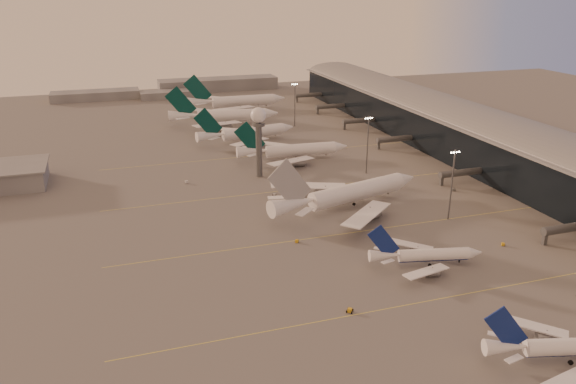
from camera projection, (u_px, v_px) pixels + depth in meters
name	position (u px, v px, depth m)	size (l,w,h in m)	color
ground	(376.00, 337.00, 129.63)	(700.00, 700.00, 0.00)	#5F5C5C
taxiway_markings	(382.00, 227.00, 188.28)	(180.00, 185.25, 0.02)	#DECF4E
terminal	(482.00, 139.00, 255.55)	(57.00, 362.00, 23.04)	black
radar_tower	(259.00, 128.00, 230.73)	(6.40, 6.40, 31.10)	#515458
mast_b	(452.00, 182.00, 189.91)	(3.60, 0.56, 25.00)	#515458
mast_c	(368.00, 142.00, 237.46)	(3.60, 0.56, 25.00)	#515458
mast_d	(295.00, 103.00, 317.07)	(3.60, 0.56, 25.00)	#515458
distant_horizon	(183.00, 88.00, 418.76)	(165.00, 37.50, 9.00)	slate
narrowbody_near	(564.00, 349.00, 120.46)	(35.34, 27.82, 14.11)	white
narrowbody_mid	(426.00, 257.00, 161.74)	(33.81, 26.69, 13.39)	white
widebody_white	(348.00, 197.00, 203.27)	(64.87, 51.32, 23.33)	white
greentail_a	(293.00, 153.00, 259.40)	(53.58, 43.14, 19.46)	white
greentail_b	(247.00, 135.00, 289.49)	(54.58, 43.75, 19.93)	white
greentail_c	(225.00, 118.00, 323.66)	(64.14, 51.52, 23.34)	white
greentail_d	(237.00, 103.00, 362.70)	(65.97, 53.28, 23.96)	white
gsv_tug_mid	(350.00, 310.00, 139.17)	(3.96, 3.77, 0.98)	gold
gsv_truck_b	(504.00, 243.00, 174.43)	(5.06, 3.54, 1.93)	gold
gsv_truck_c	(297.00, 239.00, 176.89)	(4.49, 4.85, 1.97)	gold
gsv_catering_b	(455.00, 186.00, 220.35)	(6.10, 4.40, 4.58)	#4F5153
gsv_tug_far	(274.00, 195.00, 215.34)	(2.98, 3.77, 0.94)	silver
gsv_truck_d	(186.00, 180.00, 229.55)	(2.55, 6.02, 2.37)	silver
gsv_tug_hangar	(339.00, 146.00, 280.41)	(3.88, 2.90, 0.99)	gold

